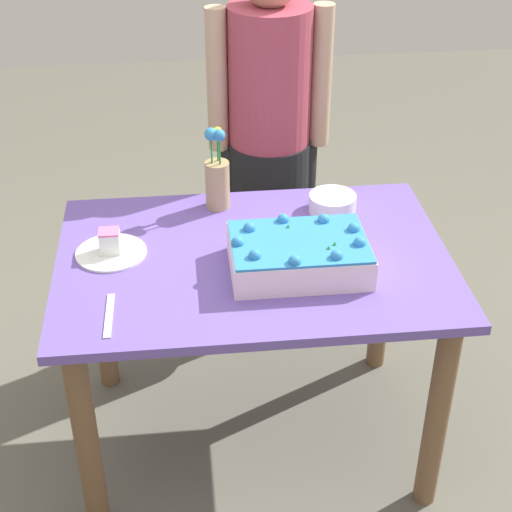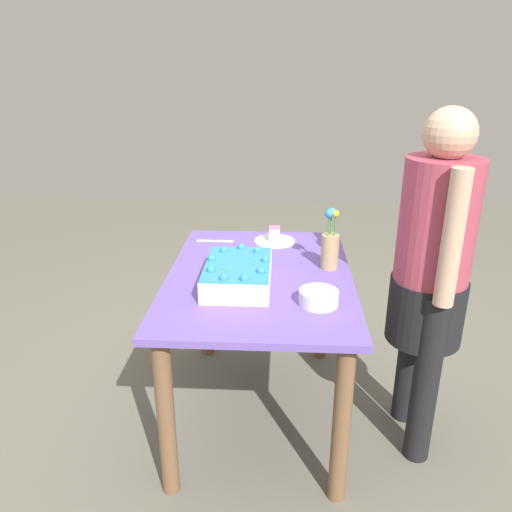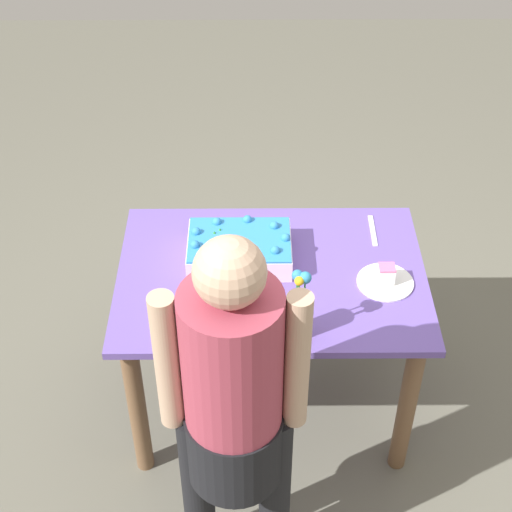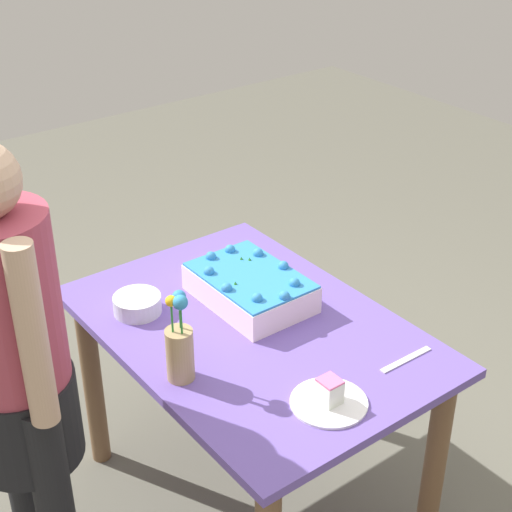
# 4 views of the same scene
# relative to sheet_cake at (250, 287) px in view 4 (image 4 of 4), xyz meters

# --- Properties ---
(ground_plane) EXTENTS (8.00, 8.00, 0.00)m
(ground_plane) POSITION_rel_sheet_cake_xyz_m (0.12, -0.09, -0.80)
(ground_plane) COLOR #615F52
(dining_table) EXTENTS (1.18, 0.82, 0.75)m
(dining_table) POSITION_rel_sheet_cake_xyz_m (0.12, -0.09, -0.19)
(dining_table) COLOR #664EA7
(dining_table) RESTS_ON ground_plane
(sheet_cake) EXTENTS (0.40, 0.28, 0.12)m
(sheet_cake) POSITION_rel_sheet_cake_xyz_m (0.00, 0.00, 0.00)
(sheet_cake) COLOR white
(sheet_cake) RESTS_ON dining_table
(serving_plate_with_slice) EXTENTS (0.21, 0.21, 0.08)m
(serving_plate_with_slice) POSITION_rel_sheet_cake_xyz_m (0.55, -0.14, -0.03)
(serving_plate_with_slice) COLOR white
(serving_plate_with_slice) RESTS_ON dining_table
(cake_knife) EXTENTS (0.02, 0.20, 0.00)m
(cake_knife) POSITION_rel_sheet_cake_xyz_m (0.54, 0.17, -0.05)
(cake_knife) COLOR silver
(cake_knife) RESTS_ON dining_table
(flower_vase) EXTENTS (0.08, 0.08, 0.28)m
(flower_vase) POSITION_rel_sheet_cake_xyz_m (0.21, -0.40, 0.06)
(flower_vase) COLOR tan
(flower_vase) RESTS_ON dining_table
(fruit_bowl) EXTENTS (0.16, 0.16, 0.06)m
(fruit_bowl) POSITION_rel_sheet_cake_xyz_m (-0.16, -0.33, -0.02)
(fruit_bowl) COLOR silver
(fruit_bowl) RESTS_ON dining_table
(person_standing) EXTENTS (0.45, 0.31, 1.49)m
(person_standing) POSITION_rel_sheet_cake_xyz_m (-0.01, -0.80, 0.05)
(person_standing) COLOR black
(person_standing) RESTS_ON ground_plane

